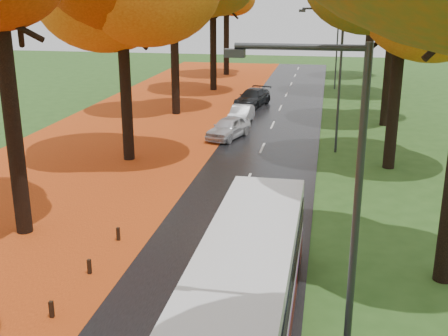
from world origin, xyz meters
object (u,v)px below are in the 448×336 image
(bus, at_px, (247,287))
(car_dark, at_px, (253,98))
(car_silver, at_px, (241,115))
(streetlamp_mid, at_px, (336,69))
(streetlamp_near, at_px, (341,229))
(car_white, at_px, (228,128))
(streetlamp_far, at_px, (335,38))

(bus, bearing_deg, car_dark, 97.69)
(bus, xyz_separation_m, car_silver, (-4.01, 24.79, -0.82))
(streetlamp_mid, bearing_deg, car_silver, 135.23)
(streetlamp_near, height_order, car_silver, streetlamp_near)
(streetlamp_near, xyz_separation_m, car_white, (-6.30, 23.92, -4.01))
(car_white, height_order, car_silver, car_white)
(streetlamp_mid, relative_size, car_dark, 1.74)
(streetlamp_near, relative_size, car_white, 2.05)
(car_dark, bearing_deg, bus, -69.84)
(bus, bearing_deg, car_silver, 99.44)
(streetlamp_near, distance_m, car_white, 25.05)
(streetlamp_far, bearing_deg, streetlamp_mid, -90.00)
(streetlamp_near, relative_size, streetlamp_far, 1.00)
(car_white, bearing_deg, car_silver, 105.12)
(streetlamp_near, height_order, bus, streetlamp_near)
(car_white, distance_m, car_silver, 4.20)
(streetlamp_mid, height_order, bus, streetlamp_mid)
(streetlamp_near, height_order, car_white, streetlamp_near)
(streetlamp_far, relative_size, bus, 0.77)
(car_white, xyz_separation_m, car_silver, (0.14, 4.19, -0.05))
(streetlamp_mid, xyz_separation_m, car_silver, (-6.16, 6.11, -4.06))
(streetlamp_far, bearing_deg, car_white, -107.41)
(streetlamp_near, bearing_deg, car_dark, 100.22)
(car_silver, bearing_deg, car_white, -89.24)
(streetlamp_near, distance_m, streetlamp_far, 44.00)
(streetlamp_near, height_order, streetlamp_far, same)
(streetlamp_mid, xyz_separation_m, car_white, (-6.30, 1.92, -4.01))
(streetlamp_mid, relative_size, bus, 0.77)
(streetlamp_near, xyz_separation_m, streetlamp_far, (0.00, 44.00, 0.00))
(bus, bearing_deg, streetlamp_near, -56.82)
(streetlamp_far, distance_m, car_silver, 17.52)
(bus, distance_m, car_dark, 31.35)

